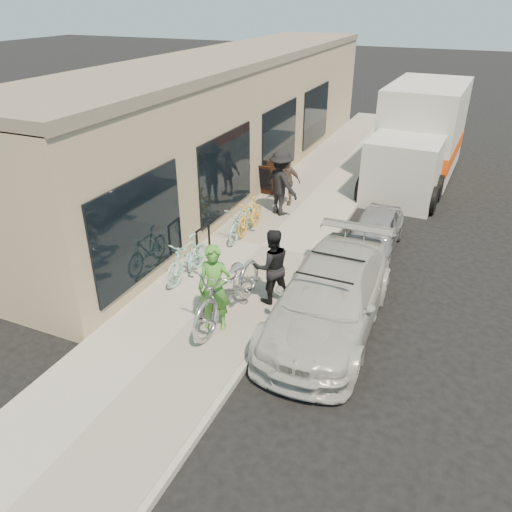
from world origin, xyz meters
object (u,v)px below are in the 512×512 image
(sandwich_board, at_px, (265,178))
(cruiser_bike_b, at_px, (242,221))
(moving_truck, at_px, (419,139))
(woman_rider, at_px, (215,288))
(cruiser_bike_c, at_px, (250,215))
(man_standing, at_px, (272,266))
(bike_rack, at_px, (203,239))
(bystander_b, at_px, (286,181))
(bystander_a, at_px, (281,183))
(sedan_silver, at_px, (375,232))
(cruiser_bike_a, at_px, (187,258))
(tandem_bike, at_px, (229,289))
(sedan_white, at_px, (330,297))

(sandwich_board, height_order, cruiser_bike_b, sandwich_board)
(cruiser_bike_b, bearing_deg, moving_truck, 59.19)
(woman_rider, relative_size, cruiser_bike_c, 1.14)
(woman_rider, distance_m, man_standing, 1.45)
(man_standing, height_order, cruiser_bike_b, man_standing)
(bike_rack, xyz_separation_m, bystander_b, (0.59, 4.16, 0.23))
(man_standing, xyz_separation_m, bystander_a, (-1.53, 4.47, 0.13))
(sandwich_board, relative_size, cruiser_bike_b, 0.59)
(sedan_silver, height_order, cruiser_bike_a, cruiser_bike_a)
(tandem_bike, distance_m, bystander_b, 6.31)
(man_standing, bearing_deg, bystander_a, -109.50)
(sedan_silver, relative_size, bystander_a, 1.58)
(sedan_white, xyz_separation_m, bystander_a, (-2.85, 4.68, 0.41))
(woman_rider, bearing_deg, bystander_b, 83.19)
(bike_rack, xyz_separation_m, sedan_silver, (3.69, 2.41, -0.14))
(cruiser_bike_b, distance_m, cruiser_bike_c, 0.40)
(woman_rider, relative_size, cruiser_bike_b, 1.03)
(sedan_white, distance_m, cruiser_bike_a, 3.46)
(tandem_bike, height_order, bystander_b, bystander_b)
(bike_rack, height_order, bystander_a, bystander_a)
(sandwich_board, bearing_deg, sedan_silver, -29.74)
(moving_truck, bearing_deg, cruiser_bike_a, -108.59)
(bike_rack, bearing_deg, woman_rider, -56.31)
(cruiser_bike_a, distance_m, bystander_b, 5.17)
(sedan_white, bearing_deg, man_standing, 169.55)
(sedan_silver, distance_m, cruiser_bike_c, 3.32)
(sandwich_board, relative_size, tandem_bike, 0.39)
(cruiser_bike_a, relative_size, cruiser_bike_c, 1.07)
(sedan_white, relative_size, cruiser_bike_b, 2.79)
(cruiser_bike_c, height_order, bystander_a, bystander_a)
(tandem_bike, xyz_separation_m, woman_rider, (-0.11, -0.39, 0.20))
(bystander_a, bearing_deg, tandem_bike, 127.45)
(sandwich_board, height_order, sedan_silver, sandwich_board)
(sedan_white, height_order, man_standing, man_standing)
(sandwich_board, bearing_deg, moving_truck, 43.71)
(man_standing, xyz_separation_m, cruiser_bike_a, (-2.12, 0.14, -0.33))
(sedan_white, bearing_deg, tandem_bike, -160.45)
(bike_rack, bearing_deg, sedan_silver, 33.08)
(moving_truck, height_order, bystander_b, moving_truck)
(cruiser_bike_a, bearing_deg, cruiser_bike_c, 87.06)
(sedan_silver, relative_size, man_standing, 1.83)
(man_standing, bearing_deg, bystander_b, -110.92)
(sandwich_board, bearing_deg, woman_rider, -74.59)
(cruiser_bike_a, distance_m, cruiser_bike_b, 2.49)
(bike_rack, distance_m, cruiser_bike_b, 1.53)
(sedan_silver, bearing_deg, man_standing, -112.73)
(sedan_white, bearing_deg, cruiser_bike_b, 137.43)
(sedan_silver, height_order, woman_rider, woman_rider)
(sedan_silver, bearing_deg, bystander_a, 161.88)
(sedan_white, distance_m, moving_truck, 10.06)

